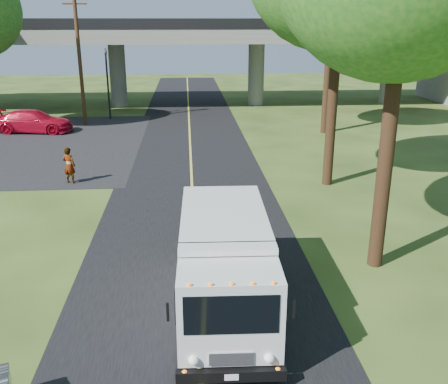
{
  "coord_description": "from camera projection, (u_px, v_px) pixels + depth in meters",
  "views": [
    {
      "loc": [
        -0.15,
        -12.42,
        7.09
      ],
      "look_at": [
        1.04,
        3.54,
        1.6
      ],
      "focal_mm": 40.0,
      "sensor_mm": 36.0,
      "label": 1
    }
  ],
  "objects": [
    {
      "name": "utility_pole",
      "position": [
        80.0,
        59.0,
        34.64
      ],
      "size": [
        1.6,
        0.26,
        9.0
      ],
      "color": "#472D19",
      "rests_on": "ground"
    },
    {
      "name": "pedestrian",
      "position": [
        69.0,
        166.0,
        22.77
      ],
      "size": [
        0.73,
        0.61,
        1.69
      ],
      "primitive_type": "imported",
      "rotation": [
        0.0,
        0.0,
        2.75
      ],
      "color": "gray",
      "rests_on": "ground"
    },
    {
      "name": "traffic_signal",
      "position": [
        107.0,
        76.0,
        37.09
      ],
      "size": [
        0.18,
        0.22,
        5.2
      ],
      "color": "black",
      "rests_on": "ground"
    },
    {
      "name": "road",
      "position": [
        192.0,
        180.0,
        23.45
      ],
      "size": [
        7.0,
        90.0,
        0.02
      ],
      "primitive_type": "cube",
      "color": "black",
      "rests_on": "ground"
    },
    {
      "name": "red_sedan",
      "position": [
        34.0,
        121.0,
        33.38
      ],
      "size": [
        5.34,
        2.71,
        1.49
      ],
      "primitive_type": "imported",
      "rotation": [
        0.0,
        0.0,
        1.44
      ],
      "color": "#B90B24",
      "rests_on": "ground"
    },
    {
      "name": "parking_lot",
      "position": [
        8.0,
        145.0,
        30.22
      ],
      "size": [
        16.0,
        18.0,
        0.01
      ],
      "primitive_type": "cube",
      "color": "black",
      "rests_on": "ground"
    },
    {
      "name": "ground",
      "position": [
        196.0,
        287.0,
        14.02
      ],
      "size": [
        120.0,
        120.0,
        0.0
      ],
      "primitive_type": "plane",
      "color": "#2C3C15",
      "rests_on": "ground"
    },
    {
      "name": "tree_right_far",
      "position": [
        336.0,
        0.0,
        30.69
      ],
      "size": [
        5.77,
        5.67,
        10.99
      ],
      "color": "#382314",
      "rests_on": "ground"
    },
    {
      "name": "step_van",
      "position": [
        225.0,
        264.0,
        12.44
      ],
      "size": [
        2.37,
        6.03,
        2.5
      ],
      "rotation": [
        0.0,
        0.0,
        -0.03
      ],
      "color": "silver",
      "rests_on": "ground"
    },
    {
      "name": "lane_line",
      "position": [
        192.0,
        180.0,
        23.45
      ],
      "size": [
        0.12,
        90.0,
        0.01
      ],
      "primitive_type": "cube",
      "color": "gold",
      "rests_on": "road"
    },
    {
      "name": "overpass",
      "position": [
        187.0,
        52.0,
        42.73
      ],
      "size": [
        54.0,
        10.0,
        7.3
      ],
      "color": "slate",
      "rests_on": "ground"
    }
  ]
}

